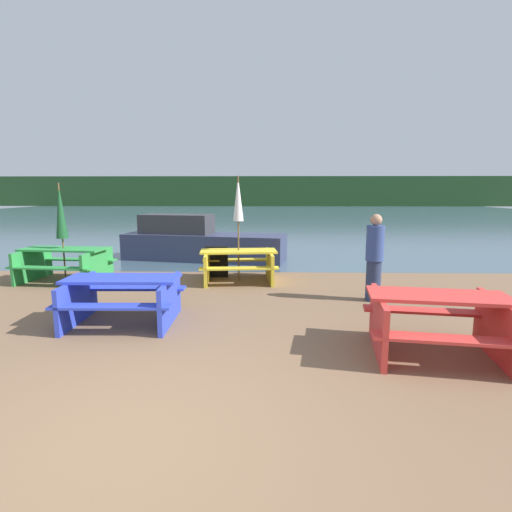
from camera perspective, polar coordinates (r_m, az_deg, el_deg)
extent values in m
plane|color=brown|center=(3.88, -18.40, -23.59)|extent=(60.00, 60.00, 0.00)
cube|color=#425B6B|center=(35.17, -0.49, 5.92)|extent=(60.00, 50.00, 0.00)
cube|color=#1E3D1E|center=(55.10, 0.23, 9.23)|extent=(80.00, 1.60, 4.00)
cube|color=red|center=(5.51, 24.63, -5.23)|extent=(1.78, 0.95, 0.04)
cube|color=red|center=(5.10, 25.90, -10.67)|extent=(1.72, 0.53, 0.04)
cube|color=red|center=(6.11, 23.13, -7.23)|extent=(1.72, 0.53, 0.04)
cube|color=red|center=(5.48, 17.07, -9.20)|extent=(0.28, 1.37, 0.75)
cube|color=red|center=(5.83, 31.20, -9.04)|extent=(0.28, 1.37, 0.75)
cube|color=blue|center=(6.60, -18.55, -3.08)|extent=(1.76, 0.74, 0.04)
cube|color=blue|center=(6.17, -20.05, -6.81)|extent=(1.75, 0.32, 0.04)
cube|color=blue|center=(7.17, -17.03, -4.42)|extent=(1.75, 0.32, 0.04)
cube|color=blue|center=(6.95, -24.16, -5.94)|extent=(0.10, 1.38, 0.70)
cube|color=blue|center=(6.49, -12.20, -6.37)|extent=(0.10, 1.38, 0.70)
cube|color=green|center=(10.20, -25.81, 0.90)|extent=(1.95, 0.87, 0.04)
cube|color=green|center=(9.79, -27.38, -1.54)|extent=(1.91, 0.45, 0.04)
cube|color=green|center=(10.71, -24.11, -0.46)|extent=(1.91, 0.45, 0.04)
cube|color=green|center=(10.71, -29.31, -1.10)|extent=(0.20, 1.38, 0.73)
cube|color=green|center=(9.85, -21.68, -1.38)|extent=(0.20, 1.38, 0.73)
cube|color=yellow|center=(9.21, -2.51, 0.71)|extent=(1.79, 0.85, 0.04)
cube|color=yellow|center=(8.71, -2.43, -1.78)|extent=(1.75, 0.43, 0.04)
cube|color=yellow|center=(9.80, -2.56, -0.54)|extent=(1.75, 0.43, 0.04)
cube|color=yellow|center=(9.28, -6.99, -1.55)|extent=(0.19, 1.38, 0.68)
cube|color=yellow|center=(9.31, 1.99, -1.46)|extent=(0.19, 1.38, 0.68)
cylinder|color=brown|center=(9.14, -2.53, 3.82)|extent=(0.04, 0.04, 2.41)
cone|color=white|center=(9.10, -2.57, 8.20)|extent=(0.24, 0.24, 1.01)
cylinder|color=brown|center=(10.15, -25.96, 3.00)|extent=(0.04, 0.04, 2.25)
cone|color=#195128|center=(10.12, -26.16, 5.82)|extent=(0.26, 0.26, 1.25)
cube|color=#333856|center=(12.21, -7.38, 1.31)|extent=(5.03, 2.25, 0.79)
cube|color=#333338|center=(12.45, -11.25, 4.53)|extent=(2.28, 1.33, 0.58)
cylinder|color=#283351|center=(7.92, 16.41, -3.39)|extent=(0.28, 0.28, 0.78)
cylinder|color=#334784|center=(7.80, 16.65, 1.77)|extent=(0.33, 0.33, 0.66)
sphere|color=tan|center=(7.76, 16.80, 4.97)|extent=(0.21, 0.21, 0.21)
cube|color=black|center=(9.71, -5.65, -0.83)|extent=(0.55, 0.08, 0.75)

